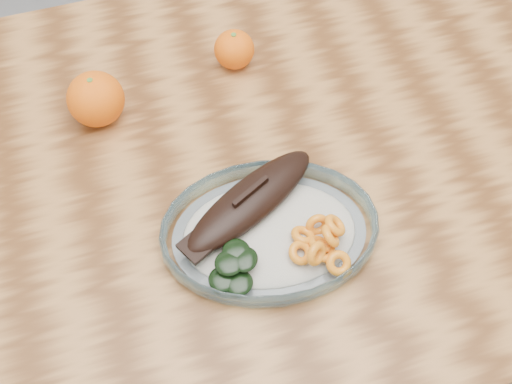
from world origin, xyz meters
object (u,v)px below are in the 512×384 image
dining_table (236,197)px  plated_meal (269,229)px  orange_right (234,49)px  orange_left (96,99)px

dining_table → plated_meal: size_ratio=2.04×
plated_meal → orange_right: size_ratio=9.36×
dining_table → orange_left: 0.26m
plated_meal → orange_left: (-0.18, 0.27, 0.02)m
dining_table → plated_meal: plated_meal is taller
dining_table → orange_left: size_ratio=14.44×
orange_left → plated_meal: bearing=-56.3°
orange_left → orange_right: bearing=11.8°
plated_meal → orange_left: 0.32m
plated_meal → orange_right: plated_meal is taller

